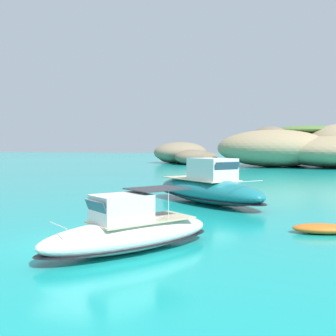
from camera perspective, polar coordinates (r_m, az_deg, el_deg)
ground_plane at (r=16.32m, az=-13.69°, el=-10.58°), size 400.00×400.00×0.00m
islet_large at (r=77.77m, az=19.62°, el=2.80°), size 32.84×21.79×8.06m
islet_small at (r=87.40m, az=2.44°, el=1.95°), size 19.04×20.90×4.78m
motorboat_white at (r=14.68m, az=-5.65°, el=-9.19°), size 6.10×6.95×2.24m
motorboat_teal at (r=26.61m, az=5.79°, el=-2.94°), size 9.82×9.26×3.06m
dinghy_tender at (r=18.81m, az=21.55°, el=-8.17°), size 2.87×1.52×0.58m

